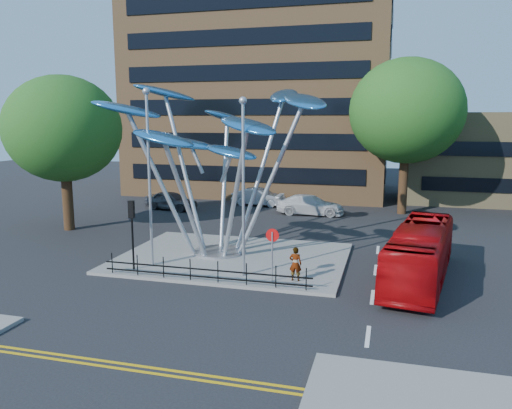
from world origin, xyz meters
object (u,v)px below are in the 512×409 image
(tree_right, at_px, (407,111))
(tree_left, at_px, (63,129))
(parked_car_mid, at_px, (259,197))
(street_lamp_left, at_px, (149,162))
(traffic_light_island, at_px, (132,220))
(leaf_sculpture, at_px, (217,130))
(street_lamp_right, at_px, (243,171))
(red_bus, at_px, (420,253))
(parked_car_left, at_px, (171,200))
(parked_car_right, at_px, (310,205))
(no_entry_sign_island, at_px, (272,246))
(pedestrian, at_px, (295,264))

(tree_right, distance_m, tree_left, 25.09)
(parked_car_mid, bearing_deg, tree_left, 146.13)
(tree_right, distance_m, street_lamp_left, 22.49)
(street_lamp_left, bearing_deg, tree_right, 55.95)
(tree_right, xyz_separation_m, traffic_light_island, (-13.00, -19.50, -5.42))
(leaf_sculpture, distance_m, street_lamp_right, 4.83)
(red_bus, distance_m, parked_car_left, 23.64)
(street_lamp_left, height_order, parked_car_right, street_lamp_left)
(parked_car_left, distance_m, parked_car_mid, 7.57)
(traffic_light_island, bearing_deg, parked_car_left, 108.65)
(traffic_light_island, relative_size, parked_car_right, 0.65)
(street_lamp_left, distance_m, traffic_light_island, 2.96)
(red_bus, relative_size, parked_car_mid, 2.05)
(street_lamp_left, relative_size, parked_car_left, 1.97)
(no_entry_sign_island, xyz_separation_m, parked_car_left, (-12.52, 16.33, -1.05))
(leaf_sculpture, height_order, parked_car_mid, leaf_sculpture)
(traffic_light_island, height_order, no_entry_sign_island, traffic_light_island)
(red_bus, bearing_deg, pedestrian, -151.25)
(tree_left, xyz_separation_m, leaf_sculpture, (11.93, -3.32, 0.08))
(parked_car_left, height_order, parked_car_mid, parked_car_mid)
(tree_left, relative_size, parked_car_left, 2.31)
(tree_right, xyz_separation_m, red_bus, (0.50, -17.19, -6.71))
(traffic_light_island, bearing_deg, street_lamp_right, 5.19)
(traffic_light_island, bearing_deg, leaf_sculpture, 54.96)
(street_lamp_left, height_order, pedestrian, street_lamp_left)
(leaf_sculpture, xyz_separation_m, parked_car_right, (3.09, 13.03, -6.11))
(pedestrian, bearing_deg, parked_car_right, -84.03)
(tree_right, relative_size, street_lamp_left, 1.38)
(traffic_light_island, bearing_deg, red_bus, 9.71)
(tree_left, relative_size, traffic_light_island, 3.01)
(tree_right, xyz_separation_m, leaf_sculpture, (-10.07, -15.32, -1.16))
(parked_car_left, distance_m, parked_car_right, 11.57)
(street_lamp_right, height_order, traffic_light_island, street_lamp_right)
(red_bus, height_order, pedestrian, red_bus)
(tree_left, relative_size, parked_car_right, 1.95)
(leaf_sculpture, distance_m, traffic_light_island, 6.65)
(street_lamp_left, bearing_deg, parked_car_left, 111.41)
(no_entry_sign_island, height_order, pedestrian, no_entry_sign_island)
(parked_car_mid, relative_size, parked_car_right, 0.88)
(leaf_sculpture, height_order, no_entry_sign_island, leaf_sculpture)
(street_lamp_right, relative_size, parked_car_right, 1.57)
(tree_right, relative_size, parked_car_mid, 2.61)
(street_lamp_left, relative_size, no_entry_sign_island, 3.59)
(leaf_sculpture, bearing_deg, street_lamp_right, -55.09)
(tree_right, relative_size, tree_left, 1.17)
(red_bus, bearing_deg, street_lamp_left, -164.81)
(traffic_light_island, height_order, parked_car_left, traffic_light_island)
(traffic_light_island, bearing_deg, tree_right, 56.31)
(leaf_sculpture, relative_size, street_lamp_left, 1.45)
(red_bus, bearing_deg, parked_car_left, 153.01)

